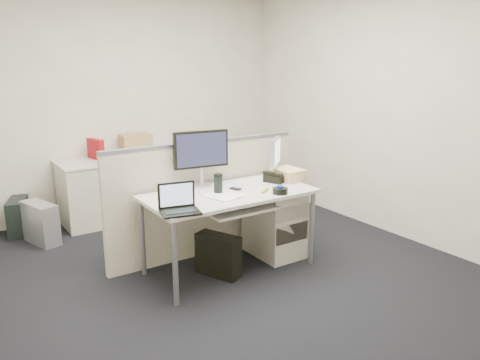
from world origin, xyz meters
TOP-DOWN VIEW (x-y plane):
  - floor at (0.00, 0.00)m, footprint 4.00×4.50m
  - wall_back at (0.00, 2.25)m, footprint 4.00×0.02m
  - wall_right at (2.00, 0.00)m, footprint 0.02×4.50m
  - desk at (0.00, 0.00)m, footprint 1.50×0.75m
  - keyboard_tray at (0.00, -0.18)m, footprint 0.62×0.32m
  - drawer_pedestal at (0.55, 0.05)m, footprint 0.40×0.55m
  - cubicle_partition at (0.00, 0.45)m, footprint 2.00×0.06m
  - back_counter at (0.00, 1.93)m, footprint 2.00×0.60m
  - monitor_main at (-0.10, 0.32)m, footprint 0.54×0.27m
  - monitor_small at (0.65, 0.18)m, footprint 0.35×0.34m
  - laptop at (-0.62, -0.28)m, footprint 0.33×0.28m
  - trackball at (0.35, -0.28)m, footprint 0.14×0.14m
  - desk_phone at (0.60, 0.08)m, footprint 0.27×0.25m
  - paper_stack at (-0.12, -0.08)m, footprint 0.31×0.35m
  - sticky_pad at (-0.05, -0.18)m, footprint 0.08×0.08m
  - travel_mug at (-0.10, 0.02)m, footprint 0.09×0.09m
  - banana at (0.28, -0.15)m, footprint 0.16×0.12m
  - cellphone at (0.10, 0.05)m, footprint 0.08×0.11m
  - manila_folders at (0.72, 0.06)m, footprint 0.23×0.30m
  - keyboard at (-0.04, -0.14)m, footprint 0.43×0.16m
  - pc_tower_desk at (-0.15, -0.05)m, footprint 0.31×0.43m
  - pc_tower_spare_dark at (-1.45, 2.03)m, footprint 0.30×0.46m
  - pc_tower_spare_silver at (-1.30, 1.63)m, footprint 0.31×0.50m
  - cardboard_box_left at (-0.05, 2.05)m, footprint 0.37×0.29m
  - cardboard_box_right at (0.60, 1.81)m, footprint 0.45×0.41m
  - red_binder at (-0.55, 2.03)m, footprint 0.13×0.28m

SIDE VIEW (x-z plane):
  - floor at x=0.00m, z-range -0.01..0.00m
  - pc_tower_desk at x=-0.15m, z-range 0.00..0.37m
  - pc_tower_spare_dark at x=-1.45m, z-range 0.00..0.40m
  - pc_tower_spare_silver at x=-1.30m, z-range 0.00..0.43m
  - drawer_pedestal at x=0.55m, z-range 0.00..0.65m
  - back_counter at x=0.00m, z-range 0.00..0.72m
  - cubicle_partition at x=0.00m, z-range 0.00..1.10m
  - keyboard_tray at x=0.00m, z-range 0.61..0.63m
  - keyboard at x=-0.04m, z-range 0.63..0.65m
  - desk at x=0.00m, z-range 0.30..1.03m
  - sticky_pad at x=-0.05m, z-range 0.73..0.74m
  - paper_stack at x=-0.12m, z-range 0.73..0.74m
  - cellphone at x=0.10m, z-range 0.73..0.74m
  - banana at x=0.28m, z-range 0.73..0.77m
  - trackball at x=0.35m, z-range 0.73..0.78m
  - desk_phone at x=0.60m, z-range 0.73..0.80m
  - manila_folders at x=0.72m, z-range 0.73..0.84m
  - travel_mug at x=-0.10m, z-range 0.73..0.89m
  - laptop at x=-0.62m, z-range 0.73..0.95m
  - red_binder at x=-0.55m, z-range 0.72..0.98m
  - cardboard_box_left at x=-0.05m, z-range 0.72..0.99m
  - cardboard_box_right at x=0.60m, z-range 0.72..0.99m
  - monitor_small at x=0.65m, z-range 0.73..1.12m
  - monitor_main at x=-0.10m, z-range 0.73..1.25m
  - wall_back at x=0.00m, z-range 0.00..2.70m
  - wall_right at x=2.00m, z-range 0.00..2.70m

